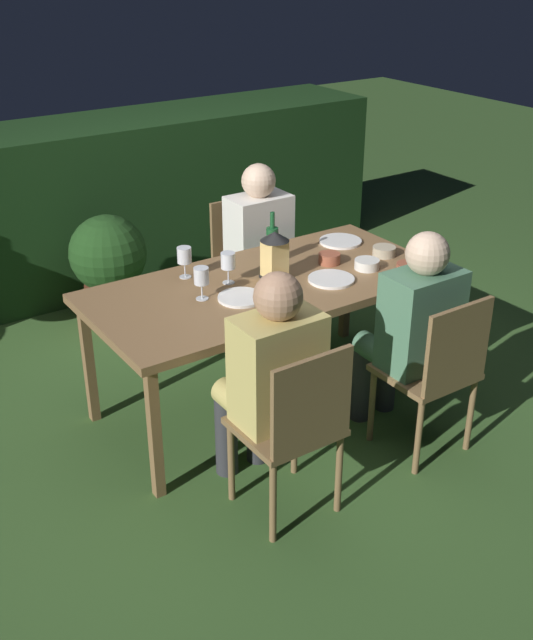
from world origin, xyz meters
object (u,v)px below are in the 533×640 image
(bowl_bread, at_px, (409,267))
(plate_b, at_px, (340,241))
(person_in_green, at_px, (411,326))
(plate_a, at_px, (241,298))
(chair_side_right_b, at_px, (248,260))
(chair_side_left_b, at_px, (436,369))
(bowl_salad, at_px, (329,258))
(wine_glass_c, at_px, (184,257))
(person_in_cream, at_px, (264,247))
(bowl_dip, at_px, (367,264))
(chair_side_left_a, at_px, (295,424))
(plate_c, at_px, (331,279))
(wine_glass_a, at_px, (228,262))
(lantern_centerpiece, at_px, (275,253))
(potted_plant_corner, at_px, (109,264))
(person_in_mustard, at_px, (269,375))
(bowl_olives, at_px, (384,251))
(dining_table, at_px, (266,291))
(wine_glass_b, at_px, (201,277))
(green_bottle_on_table, at_px, (272,244))

(bowl_bread, bearing_deg, plate_b, 93.19)
(person_in_green, distance_m, plate_a, 0.86)
(chair_side_right_b, bearing_deg, chair_side_left_b, -90.00)
(bowl_salad, bearing_deg, wine_glass_c, 159.86)
(person_in_cream, distance_m, bowl_dip, 0.83)
(plate_a, xyz_separation_m, plate_b, (0.91, 0.34, 0.00))
(chair_side_left_b, xyz_separation_m, chair_side_left_a, (-0.85, 0.00, 0.00))
(plate_c, bearing_deg, wine_glass_a, 149.19)
(plate_c, bearing_deg, lantern_centerpiece, 141.32)
(lantern_centerpiece, distance_m, wine_glass_c, 0.48)
(bowl_bread, bearing_deg, potted_plant_corner, 120.46)
(plate_a, bearing_deg, wine_glass_a, 75.57)
(bowl_dip, bearing_deg, chair_side_left_b, -100.78)
(lantern_centerpiece, relative_size, plate_b, 1.05)
(plate_a, relative_size, potted_plant_corner, 0.31)
(person_in_mustard, relative_size, bowl_olives, 8.74)
(dining_table, distance_m, bowl_bread, 0.79)
(dining_table, distance_m, bowl_olives, 0.77)
(person_in_green, xyz_separation_m, person_in_cream, (0.00, 1.30, 0.00))
(person_in_green, xyz_separation_m, bowl_olives, (0.34, 0.59, 0.13))
(chair_side_left_a, distance_m, plate_c, 1.02)
(person_in_mustard, height_order, lantern_centerpiece, person_in_mustard)
(person_in_mustard, relative_size, plate_b, 4.57)
(wine_glass_c, height_order, potted_plant_corner, wine_glass_c)
(wine_glass_a, bearing_deg, wine_glass_b, -155.85)
(dining_table, distance_m, chair_side_left_a, 0.97)
(person_in_green, height_order, potted_plant_corner, person_in_green)
(plate_b, xyz_separation_m, bowl_dip, (-0.13, -0.39, 0.02))
(bowl_olives, distance_m, bowl_bread, 0.25)
(wine_glass_c, bearing_deg, dining_table, -42.80)
(chair_side_left_b, bearing_deg, wine_glass_b, 133.37)
(person_in_green, relative_size, potted_plant_corner, 1.52)
(plate_c, xyz_separation_m, potted_plant_corner, (-0.59, 1.59, -0.32))
(dining_table, bearing_deg, plate_a, -155.71)
(lantern_centerpiece, xyz_separation_m, wine_glass_c, (-0.38, 0.28, -0.03))
(person_in_mustard, xyz_separation_m, plate_c, (0.72, 0.48, 0.11))
(person_in_green, distance_m, green_bottle_on_table, 0.92)
(person_in_mustard, xyz_separation_m, chair_side_right_b, (0.85, 1.50, -0.15))
(bowl_bread, relative_size, potted_plant_corner, 0.19)
(chair_side_left_b, distance_m, potted_plant_corner, 2.38)
(person_in_cream, bearing_deg, wine_glass_b, -141.48)
(lantern_centerpiece, bearing_deg, potted_plant_corner, 104.34)
(person_in_green, bearing_deg, chair_side_right_b, 90.00)
(chair_side_right_b, xyz_separation_m, lantern_centerpiece, (-0.36, -0.83, 0.40))
(dining_table, relative_size, plate_b, 7.52)
(chair_side_left_b, distance_m, plate_b, 1.15)
(dining_table, relative_size, bowl_dip, 13.85)
(chair_side_right_b, height_order, bowl_olives, chair_side_right_b)
(chair_side_left_a, height_order, bowl_salad, chair_side_left_a)
(chair_side_right_b, height_order, lantern_centerpiece, lantern_centerpiece)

